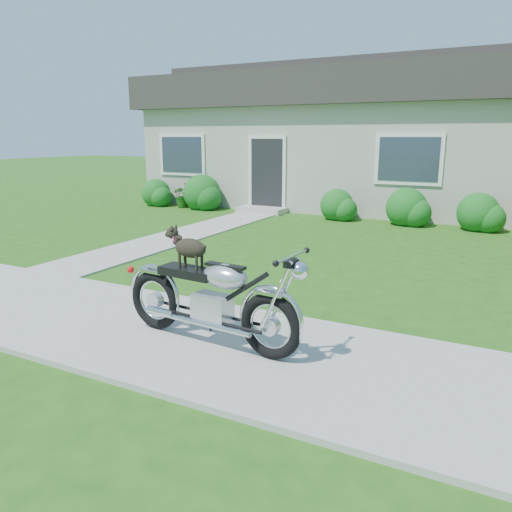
{
  "coord_description": "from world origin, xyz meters",
  "views": [
    {
      "loc": [
        5.0,
        -4.21,
        2.16
      ],
      "look_at": [
        2.29,
        1.0,
        0.75
      ],
      "focal_mm": 35.0,
      "sensor_mm": 36.0,
      "label": 1
    }
  ],
  "objects_px": {
    "house": "(349,137)",
    "potted_plant_left": "(183,195)",
    "motorcycle_with_dog": "(211,296)",
    "potted_plant_right": "(337,206)"
  },
  "relations": [
    {
      "from": "house",
      "to": "potted_plant_left",
      "type": "bearing_deg",
      "value": -140.6
    },
    {
      "from": "house",
      "to": "potted_plant_left",
      "type": "relative_size",
      "value": 16.24
    },
    {
      "from": "house",
      "to": "motorcycle_with_dog",
      "type": "relative_size",
      "value": 5.66
    },
    {
      "from": "potted_plant_left",
      "to": "motorcycle_with_dog",
      "type": "bearing_deg",
      "value": -52.91
    },
    {
      "from": "motorcycle_with_dog",
      "to": "potted_plant_right",
      "type": "bearing_deg",
      "value": 104.43
    },
    {
      "from": "house",
      "to": "potted_plant_right",
      "type": "distance_m",
      "value": 3.97
    },
    {
      "from": "house",
      "to": "potted_plant_right",
      "type": "relative_size",
      "value": 18.05
    },
    {
      "from": "house",
      "to": "potted_plant_right",
      "type": "xyz_separation_m",
      "value": [
        0.8,
        -3.44,
        -1.81
      ]
    },
    {
      "from": "motorcycle_with_dog",
      "to": "house",
      "type": "bearing_deg",
      "value": 105.33
    },
    {
      "from": "potted_plant_left",
      "to": "potted_plant_right",
      "type": "height_order",
      "value": "potted_plant_left"
    }
  ]
}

